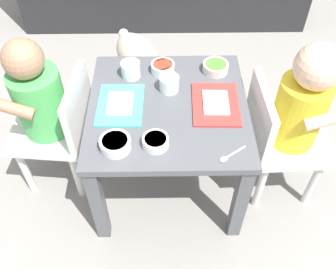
{
  "coord_description": "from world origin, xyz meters",
  "views": [
    {
      "loc": [
        -0.01,
        -0.92,
        1.31
      ],
      "look_at": [
        0.0,
        0.0,
        0.28
      ],
      "focal_mm": 40.3,
      "sensor_mm": 36.0,
      "label": 1
    }
  ],
  "objects_px": {
    "food_tray_right": "(216,103)",
    "water_cup_left": "(169,84)",
    "veggie_bowl_far": "(216,67)",
    "veggie_bowl_near": "(156,142)",
    "cereal_bowl_left_side": "(115,144)",
    "seated_child_left": "(44,102)",
    "spoon_by_left_tray": "(230,155)",
    "seated_child_right": "(297,109)",
    "dog": "(140,59)",
    "food_tray_left": "(120,104)",
    "water_cup_right": "(131,70)",
    "cereal_bowl_right_side": "(163,67)",
    "dining_table": "(168,121)"
  },
  "relations": [
    {
      "from": "water_cup_left",
      "to": "dining_table",
      "type": "bearing_deg",
      "value": -93.75
    },
    {
      "from": "spoon_by_left_tray",
      "to": "seated_child_right",
      "type": "bearing_deg",
      "value": 38.11
    },
    {
      "from": "food_tray_right",
      "to": "dining_table",
      "type": "bearing_deg",
      "value": -179.44
    },
    {
      "from": "dining_table",
      "to": "cereal_bowl_right_side",
      "type": "distance_m",
      "value": 0.2
    },
    {
      "from": "seated_child_right",
      "to": "seated_child_left",
      "type": "bearing_deg",
      "value": 175.86
    },
    {
      "from": "veggie_bowl_far",
      "to": "veggie_bowl_near",
      "type": "bearing_deg",
      "value": -121.45
    },
    {
      "from": "dining_table",
      "to": "veggie_bowl_near",
      "type": "xyz_separation_m",
      "value": [
        -0.04,
        -0.17,
        0.09
      ]
    },
    {
      "from": "dog",
      "to": "water_cup_right",
      "type": "relative_size",
      "value": 5.97
    },
    {
      "from": "veggie_bowl_far",
      "to": "seated_child_right",
      "type": "bearing_deg",
      "value": -38.98
    },
    {
      "from": "food_tray_right",
      "to": "spoon_by_left_tray",
      "type": "bearing_deg",
      "value": -84.38
    },
    {
      "from": "food_tray_left",
      "to": "cereal_bowl_left_side",
      "type": "bearing_deg",
      "value": -90.33
    },
    {
      "from": "food_tray_right",
      "to": "water_cup_left",
      "type": "xyz_separation_m",
      "value": [
        -0.16,
        0.08,
        0.02
      ]
    },
    {
      "from": "dining_table",
      "to": "dog",
      "type": "xyz_separation_m",
      "value": [
        -0.12,
        0.55,
        -0.15
      ]
    },
    {
      "from": "dog",
      "to": "food_tray_left",
      "type": "bearing_deg",
      "value": -93.83
    },
    {
      "from": "food_tray_left",
      "to": "water_cup_left",
      "type": "bearing_deg",
      "value": 25.24
    },
    {
      "from": "food_tray_right",
      "to": "veggie_bowl_far",
      "type": "height_order",
      "value": "veggie_bowl_far"
    },
    {
      "from": "water_cup_right",
      "to": "cereal_bowl_right_side",
      "type": "bearing_deg",
      "value": 11.46
    },
    {
      "from": "veggie_bowl_near",
      "to": "cereal_bowl_left_side",
      "type": "bearing_deg",
      "value": -175.6
    },
    {
      "from": "dog",
      "to": "veggie_bowl_near",
      "type": "relative_size",
      "value": 5.09
    },
    {
      "from": "spoon_by_left_tray",
      "to": "food_tray_left",
      "type": "bearing_deg",
      "value": 147.04
    },
    {
      "from": "seated_child_right",
      "to": "cereal_bowl_left_side",
      "type": "bearing_deg",
      "value": -165.01
    },
    {
      "from": "dog",
      "to": "veggie_bowl_far",
      "type": "xyz_separation_m",
      "value": [
        0.3,
        -0.36,
        0.24
      ]
    },
    {
      "from": "dining_table",
      "to": "cereal_bowl_left_side",
      "type": "xyz_separation_m",
      "value": [
        -0.16,
        -0.18,
        0.09
      ]
    },
    {
      "from": "spoon_by_left_tray",
      "to": "water_cup_left",
      "type": "bearing_deg",
      "value": 120.52
    },
    {
      "from": "seated_child_right",
      "to": "dining_table",
      "type": "bearing_deg",
      "value": 176.68
    },
    {
      "from": "food_tray_right",
      "to": "veggie_bowl_near",
      "type": "distance_m",
      "value": 0.27
    },
    {
      "from": "seated_child_right",
      "to": "dog",
      "type": "xyz_separation_m",
      "value": [
        -0.56,
        0.57,
        -0.22
      ]
    },
    {
      "from": "veggie_bowl_far",
      "to": "veggie_bowl_near",
      "type": "height_order",
      "value": "veggie_bowl_far"
    },
    {
      "from": "seated_child_left",
      "to": "veggie_bowl_near",
      "type": "relative_size",
      "value": 8.04
    },
    {
      "from": "water_cup_right",
      "to": "spoon_by_left_tray",
      "type": "xyz_separation_m",
      "value": [
        0.31,
        -0.38,
        -0.02
      ]
    },
    {
      "from": "seated_child_left",
      "to": "spoon_by_left_tray",
      "type": "xyz_separation_m",
      "value": [
        0.61,
        -0.26,
        0.02
      ]
    },
    {
      "from": "cereal_bowl_right_side",
      "to": "seated_child_right",
      "type": "bearing_deg",
      "value": -24.63
    },
    {
      "from": "water_cup_right",
      "to": "cereal_bowl_right_side",
      "type": "relative_size",
      "value": 0.8
    },
    {
      "from": "water_cup_left",
      "to": "spoon_by_left_tray",
      "type": "bearing_deg",
      "value": -59.48
    },
    {
      "from": "food_tray_left",
      "to": "veggie_bowl_far",
      "type": "distance_m",
      "value": 0.38
    },
    {
      "from": "veggie_bowl_near",
      "to": "spoon_by_left_tray",
      "type": "relative_size",
      "value": 0.92
    },
    {
      "from": "veggie_bowl_near",
      "to": "cereal_bowl_left_side",
      "type": "xyz_separation_m",
      "value": [
        -0.12,
        -0.01,
        0.0
      ]
    },
    {
      "from": "dog",
      "to": "food_tray_right",
      "type": "xyz_separation_m",
      "value": [
        0.28,
        -0.54,
        0.23
      ]
    },
    {
      "from": "food_tray_right",
      "to": "spoon_by_left_tray",
      "type": "distance_m",
      "value": 0.22
    },
    {
      "from": "veggie_bowl_near",
      "to": "cereal_bowl_left_side",
      "type": "height_order",
      "value": "cereal_bowl_left_side"
    },
    {
      "from": "seated_child_left",
      "to": "water_cup_left",
      "type": "xyz_separation_m",
      "value": [
        0.44,
        0.04,
        0.04
      ]
    },
    {
      "from": "veggie_bowl_near",
      "to": "food_tray_left",
      "type": "bearing_deg",
      "value": 124.28
    },
    {
      "from": "veggie_bowl_far",
      "to": "seated_child_left",
      "type": "bearing_deg",
      "value": -166.71
    },
    {
      "from": "dining_table",
      "to": "water_cup_left",
      "type": "height_order",
      "value": "water_cup_left"
    },
    {
      "from": "food_tray_left",
      "to": "cereal_bowl_left_side",
      "type": "relative_size",
      "value": 2.16
    },
    {
      "from": "seated_child_left",
      "to": "veggie_bowl_far",
      "type": "bearing_deg",
      "value": 13.29
    },
    {
      "from": "seated_child_left",
      "to": "dog",
      "type": "bearing_deg",
      "value": 58.89
    },
    {
      "from": "seated_child_right",
      "to": "food_tray_left",
      "type": "distance_m",
      "value": 0.59
    },
    {
      "from": "food_tray_left",
      "to": "water_cup_right",
      "type": "bearing_deg",
      "value": 79.5
    },
    {
      "from": "spoon_by_left_tray",
      "to": "veggie_bowl_far",
      "type": "bearing_deg",
      "value": 90.74
    }
  ]
}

